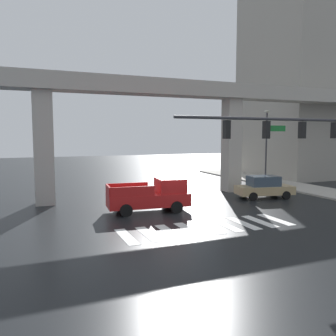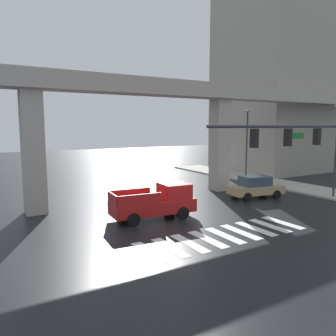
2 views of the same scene
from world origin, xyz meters
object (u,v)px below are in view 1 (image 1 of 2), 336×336
(traffic_signal_mast, at_px, (304,138))
(street_lamp_mid_block, at_px, (266,138))
(pickup_truck, at_px, (153,196))
(sedan_tan, at_px, (264,187))

(traffic_signal_mast, bearing_deg, street_lamp_mid_block, 58.01)
(traffic_signal_mast, bearing_deg, pickup_truck, 130.30)
(sedan_tan, distance_m, traffic_signal_mast, 9.49)
(pickup_truck, bearing_deg, sedan_tan, 6.73)
(sedan_tan, xyz_separation_m, street_lamp_mid_block, (5.02, 6.24, 3.70))
(sedan_tan, bearing_deg, traffic_signal_mast, -115.70)
(pickup_truck, distance_m, street_lamp_mid_block, 16.64)
(street_lamp_mid_block, bearing_deg, traffic_signal_mast, -121.99)
(pickup_truck, relative_size, sedan_tan, 1.15)
(sedan_tan, bearing_deg, pickup_truck, -173.27)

